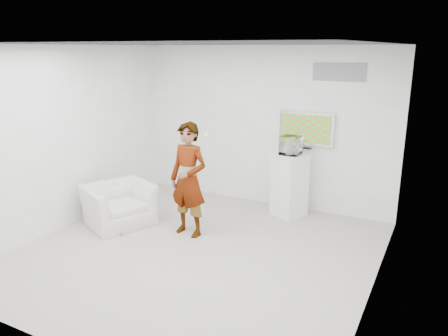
# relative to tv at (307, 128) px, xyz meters

# --- Properties ---
(room) EXTENTS (5.01, 5.01, 3.00)m
(room) POSITION_rel_tv_xyz_m (-0.85, -2.45, -0.05)
(room) COLOR #ABA99D
(room) RESTS_ON ground
(tv) EXTENTS (1.00, 0.08, 0.60)m
(tv) POSITION_rel_tv_xyz_m (0.00, 0.00, 0.00)
(tv) COLOR silver
(tv) RESTS_ON room
(logo_decal) EXTENTS (0.90, 0.02, 0.30)m
(logo_decal) POSITION_rel_tv_xyz_m (0.50, 0.04, 1.00)
(logo_decal) COLOR gray
(logo_decal) RESTS_ON room
(person) EXTENTS (0.72, 0.51, 1.85)m
(person) POSITION_rel_tv_xyz_m (-1.31, -1.93, -0.63)
(person) COLOR white
(person) RESTS_ON room
(armchair) EXTENTS (1.31, 1.37, 0.70)m
(armchair) POSITION_rel_tv_xyz_m (-2.60, -2.14, -1.20)
(armchair) COLOR white
(armchair) RESTS_ON room
(pedestal) EXTENTS (0.73, 0.73, 1.13)m
(pedestal) POSITION_rel_tv_xyz_m (-0.16, -0.37, -0.98)
(pedestal) COLOR white
(pedestal) RESTS_ON room
(floor_uplight) EXTENTS (0.22, 0.22, 0.28)m
(floor_uplight) POSITION_rel_tv_xyz_m (-0.09, -0.11, -1.41)
(floor_uplight) COLOR silver
(floor_uplight) RESTS_ON room
(vitrine) EXTENTS (0.35, 0.35, 0.32)m
(vitrine) POSITION_rel_tv_xyz_m (-0.16, -0.37, -0.26)
(vitrine) COLOR white
(vitrine) RESTS_ON pedestal
(console) EXTENTS (0.11, 0.15, 0.20)m
(console) POSITION_rel_tv_xyz_m (-0.16, -0.37, -0.32)
(console) COLOR white
(console) RESTS_ON pedestal
(wii_remote) EXTENTS (0.08, 0.15, 0.04)m
(wii_remote) POSITION_rel_tv_xyz_m (-1.04, -1.81, 0.11)
(wii_remote) COLOR white
(wii_remote) RESTS_ON person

